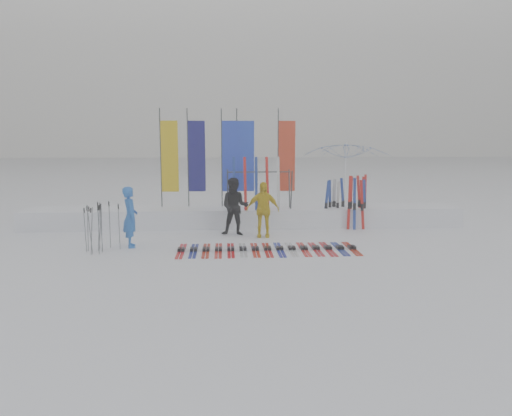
{
  "coord_description": "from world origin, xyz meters",
  "views": [
    {
      "loc": [
        -0.64,
        -11.52,
        2.87
      ],
      "look_at": [
        0.2,
        1.6,
        1.0
      ],
      "focal_mm": 35.0,
      "sensor_mm": 36.0,
      "label": 1
    }
  ],
  "objects": [
    {
      "name": "person_black",
      "position": [
        -0.33,
        2.98,
        0.85
      ],
      "size": [
        0.92,
        0.77,
        1.7
      ],
      "primitive_type": "imported",
      "rotation": [
        0.0,
        0.0,
        -0.16
      ],
      "color": "black",
      "rests_on": "ground"
    },
    {
      "name": "ski_row",
      "position": [
        0.44,
        0.94,
        0.04
      ],
      "size": [
        4.56,
        1.68,
        0.07
      ],
      "color": "#B70E1B",
      "rests_on": "ground"
    },
    {
      "name": "ski_rack",
      "position": [
        0.47,
        4.2,
        1.38
      ],
      "size": [
        2.04,
        0.8,
        1.23
      ],
      "color": "#383A3F",
      "rests_on": "ground"
    },
    {
      "name": "ground",
      "position": [
        0.0,
        0.0,
        0.0
      ],
      "size": [
        120.0,
        120.0,
        0.0
      ],
      "primitive_type": "plane",
      "color": "white",
      "rests_on": "ground"
    },
    {
      "name": "upright_skis",
      "position": [
        3.35,
        4.2,
        0.78
      ],
      "size": [
        1.52,
        1.19,
        1.68
      ],
      "color": "red",
      "rests_on": "ground"
    },
    {
      "name": "person_yellow",
      "position": [
        0.47,
        2.66,
        0.8
      ],
      "size": [
        0.97,
        0.47,
        1.6
      ],
      "primitive_type": "imported",
      "rotation": [
        0.0,
        0.0,
        -0.09
      ],
      "color": "yellow",
      "rests_on": "ground"
    },
    {
      "name": "snow_bank",
      "position": [
        0.0,
        4.6,
        0.3
      ],
      "size": [
        14.0,
        1.6,
        0.6
      ],
      "primitive_type": "cube",
      "color": "white",
      "rests_on": "ground"
    },
    {
      "name": "tent_canopy",
      "position": [
        3.67,
        5.9,
        1.39
      ],
      "size": [
        3.19,
        3.24,
        2.77
      ],
      "primitive_type": "imported",
      "rotation": [
        0.0,
        0.0,
        -0.06
      ],
      "color": "white",
      "rests_on": "ground"
    },
    {
      "name": "feather_flags",
      "position": [
        -0.6,
        4.89,
        2.24
      ],
      "size": [
        4.41,
        0.1,
        3.2
      ],
      "color": "#383A3F",
      "rests_on": "ground"
    },
    {
      "name": "pole_cluster",
      "position": [
        -3.81,
        1.07,
        0.6
      ],
      "size": [
        0.8,
        0.82,
        1.26
      ],
      "color": "#595B60",
      "rests_on": "ground"
    },
    {
      "name": "person_blue",
      "position": [
        -3.11,
        1.55,
        0.8
      ],
      "size": [
        0.52,
        0.66,
        1.6
      ],
      "primitive_type": "imported",
      "rotation": [
        0.0,
        0.0,
        1.83
      ],
      "color": "blue",
      "rests_on": "ground"
    }
  ]
}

